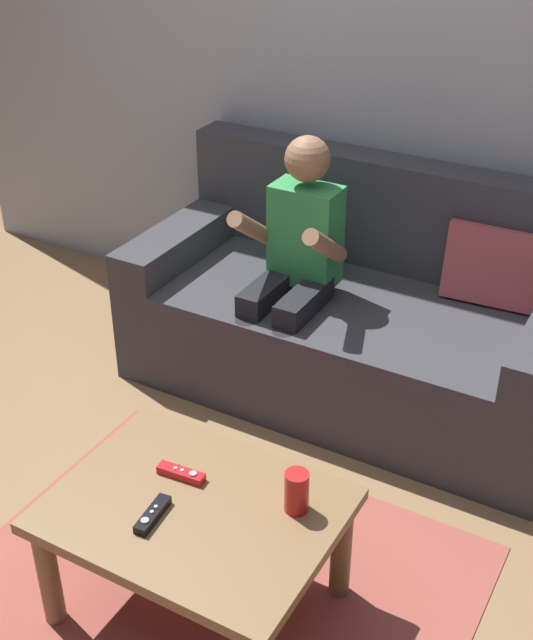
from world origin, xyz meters
TOP-DOWN VIEW (x-y plane):
  - ground_plane at (0.00, 0.00)m, footprint 8.72×8.72m
  - wall_back at (0.00, 1.59)m, footprint 4.36×0.05m
  - couch at (0.11, 1.21)m, footprint 1.69×0.80m
  - person_seated_on_couch at (-0.08, 1.02)m, footprint 0.36×0.44m
  - coffee_table at (0.19, -0.06)m, footprint 0.76×0.58m
  - area_rug at (0.19, -0.06)m, footprint 1.46×1.32m
  - game_remote_red_near_edge at (0.10, 0.02)m, footprint 0.14×0.05m
  - game_remote_black_center at (0.13, -0.15)m, footprint 0.05×0.14m
  - soda_can at (0.44, 0.06)m, footprint 0.07×0.07m

SIDE VIEW (x-z plane):
  - ground_plane at x=0.00m, z-range 0.00..0.00m
  - area_rug at x=0.19m, z-range 0.00..0.01m
  - couch at x=0.11m, z-range -0.13..0.73m
  - coffee_table at x=0.19m, z-range 0.13..0.52m
  - game_remote_red_near_edge at x=0.10m, z-range 0.39..0.41m
  - game_remote_black_center at x=0.13m, z-range 0.39..0.41m
  - soda_can at x=0.44m, z-range 0.39..0.51m
  - person_seated_on_couch at x=-0.08m, z-range 0.07..1.09m
  - wall_back at x=0.00m, z-range 0.00..2.50m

